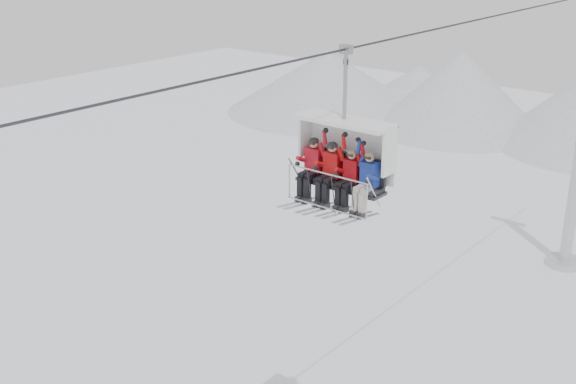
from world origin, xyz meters
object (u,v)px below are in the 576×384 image
Objects in this scene: skier_far_left at (312,165)px; skier_center_left at (330,170)px; skier_center_right at (349,176)px; skier_far_right at (367,180)px; chairlift_carrier at (346,151)px.

skier_far_left is 0.59m from skier_center_left.
skier_far_right is at bearing 0.63° from skier_center_right.
skier_far_left is (-0.85, -0.30, -0.48)m from chairlift_carrier.
chairlift_carrier is 2.36× the size of skier_far_right.
skier_center_right is at bearing -1.08° from skier_center_left.
skier_center_right is at bearing -179.37° from skier_far_right.
skier_far_right is at bearing -0.29° from skier_center_left.
skier_far_right reaches higher than skier_center_right.
skier_far_left is 1.04× the size of skier_center_right.
skier_center_right is (0.59, -0.01, -0.04)m from skier_center_left.
skier_far_left is 1.70m from skier_far_right.
skier_far_left reaches higher than skier_center_right.
chairlift_carrier reaches higher than skier_far_right.
chairlift_carrier is 1.03m from skier_far_right.
skier_far_right is (1.70, -0.01, -0.02)m from skier_far_left.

